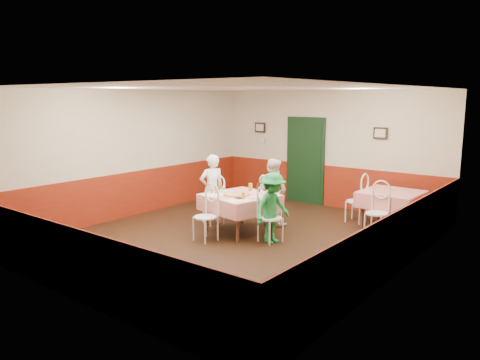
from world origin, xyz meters
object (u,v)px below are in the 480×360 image
Objects in this scene: chair_near at (205,217)px; chair_left at (213,203)px; second_table at (391,210)px; diner_left at (212,189)px; chair_far at (271,204)px; diner_far at (273,192)px; glass_c at (250,187)px; pizza at (237,194)px; glass_b at (243,196)px; beer_bottle at (259,187)px; main_table at (240,214)px; wallet at (239,198)px; glass_a at (217,190)px; chair_second_a at (356,201)px; diner_right at (272,208)px; chair_right at (270,218)px; chair_second_b at (377,213)px.

chair_left is at bearing 129.62° from chair_near.
second_table is 0.76× the size of diner_left.
diner_far is at bearing -75.71° from chair_far.
diner_far is at bearing 61.90° from glass_c.
glass_b is (0.33, -0.23, 0.05)m from pizza.
beer_bottle is (0.01, -0.45, 0.43)m from chair_far.
chair_near reaches higher than main_table.
second_table is at bearing 61.75° from wallet.
chair_near is at bearing -100.17° from pizza.
glass_a is at bearing -120.15° from glass_c.
chair_near is at bearing -128.79° from second_table.
pizza is at bearing 94.98° from chair_left.
glass_c is (0.77, 0.27, 0.39)m from chair_left.
diner_far reaches higher than chair_second_a.
beer_bottle is 0.17× the size of diner_left.
chair_near is at bearing 78.17° from diner_far.
chair_second_a is 3.09m from diner_left.
chair_far is 1.20m from wallet.
glass_c is 0.11× the size of diner_left.
wallet is at bearing 109.16° from diner_right.
glass_c is 0.11× the size of diner_far.
wallet is 0.69m from diner_right.
chair_left is at bearing 92.96° from chair_right.
diner_left reaches higher than glass_b.
diner_far is (0.01, 0.05, 0.25)m from chair_far.
chair_near is (-2.39, -2.97, 0.08)m from second_table.
diner_right is at bearing 1.04° from glass_a.
chair_second_a is 0.69× the size of diner_right.
pizza is at bearing 97.86° from chair_right.
chair_far is at bearing 59.93° from glass_a.
chair_second_b is (0.75, -0.75, 0.00)m from chair_second_a.
chair_second_b is 2.70m from pizza.
chair_far is at bearing 97.59° from glass_b.
pizza reaches higher than wallet.
diner_left is (-1.72, 0.33, 0.28)m from chair_right.
glass_b is at bearing -137.15° from chair_second_b.
pizza is (0.81, -0.23, 0.33)m from chair_left.
diner_far is at bearing -148.63° from second_table.
diner_far is (-2.06, -0.51, 0.25)m from chair_second_b.
chair_right is 0.61× the size of diner_left.
chair_second_b is at bearing 48.45° from chair_near.
main_table is 1.09× the size of second_table.
glass_a is at bearing 69.31° from chair_left.
diner_right is (-1.35, -1.56, 0.20)m from chair_second_b.
pizza is 0.35m from wallet.
beer_bottle reaches higher than chair_right.
second_table is 2.45m from chair_far.
chair_second_a reaches higher than glass_b.
chair_far reaches higher than glass_b.
chair_left is 1.76m from diner_right.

